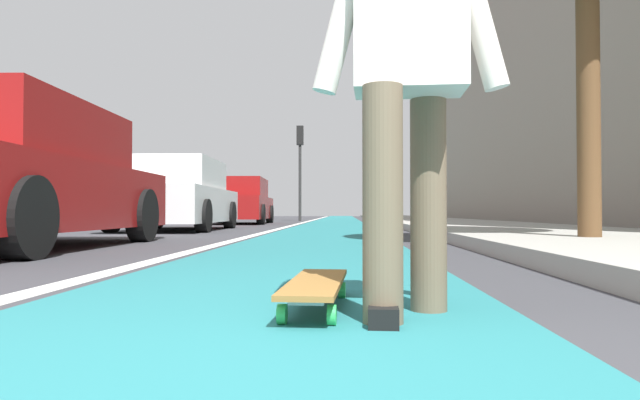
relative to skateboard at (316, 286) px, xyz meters
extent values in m
plane|color=#38383D|center=(8.60, 0.22, -0.09)|extent=(80.00, 80.00, 0.00)
cube|color=#237075|center=(22.60, 0.22, -0.09)|extent=(56.00, 1.99, 0.00)
cube|color=silver|center=(18.60, 1.37, -0.09)|extent=(52.00, 0.16, 0.01)
cube|color=#9E9B93|center=(16.60, -2.96, -0.03)|extent=(52.00, 3.20, 0.13)
cube|color=gray|center=(20.60, -5.83, 6.58)|extent=(40.00, 1.20, 13.34)
cylinder|color=green|center=(0.30, 0.07, -0.06)|extent=(0.07, 0.03, 0.07)
cylinder|color=green|center=(0.30, -0.10, -0.06)|extent=(0.07, 0.03, 0.07)
cylinder|color=green|center=(-0.30, 0.10, -0.06)|extent=(0.07, 0.03, 0.07)
cylinder|color=green|center=(-0.30, -0.07, -0.06)|extent=(0.07, 0.03, 0.07)
cube|color=silver|center=(0.30, -0.02, -0.01)|extent=(0.07, 0.12, 0.02)
cube|color=silver|center=(-0.30, 0.02, -0.01)|extent=(0.07, 0.12, 0.02)
cube|color=olive|center=(0.00, 0.00, 0.01)|extent=(0.85, 0.24, 0.02)
cylinder|color=brown|center=(-0.26, -0.24, 0.32)|extent=(0.14, 0.14, 0.82)
cylinder|color=brown|center=(-0.01, -0.44, 0.32)|extent=(0.14, 0.14, 0.82)
cube|color=black|center=(-0.26, -0.24, -0.06)|extent=(0.26, 0.11, 0.07)
cube|color=silver|center=(-0.15, -0.35, 1.03)|extent=(0.26, 0.41, 0.60)
cylinder|color=silver|center=(-0.14, -0.11, 1.03)|extent=(0.10, 0.24, 0.60)
cylinder|color=silver|center=(-0.16, -0.59, 1.03)|extent=(0.10, 0.24, 0.60)
cube|color=maroon|center=(3.46, 3.33, 0.45)|extent=(4.43, 1.95, 0.70)
cube|color=maroon|center=(3.31, 3.33, 1.10)|extent=(2.45, 1.76, 0.60)
cube|color=#4C606B|center=(4.52, 3.36, 1.10)|extent=(0.08, 1.63, 0.51)
cylinder|color=black|center=(4.80, 4.24, 0.24)|extent=(0.68, 0.24, 0.68)
cylinder|color=black|center=(4.84, 2.49, 0.24)|extent=(0.68, 0.24, 0.68)
cylinder|color=black|center=(2.12, 2.42, 0.24)|extent=(0.68, 0.24, 0.68)
cube|color=silver|center=(9.33, 3.40, 0.43)|extent=(4.39, 1.93, 0.70)
cube|color=silver|center=(9.18, 3.40, 1.08)|extent=(2.43, 1.73, 0.60)
cube|color=#4C606B|center=(10.37, 3.43, 1.08)|extent=(0.08, 1.60, 0.51)
cylinder|color=black|center=(10.65, 4.30, 0.22)|extent=(0.63, 0.24, 0.63)
cylinder|color=black|center=(10.70, 2.57, 0.22)|extent=(0.63, 0.24, 0.63)
cylinder|color=black|center=(7.96, 4.23, 0.22)|extent=(0.63, 0.24, 0.63)
cylinder|color=black|center=(8.00, 2.51, 0.22)|extent=(0.63, 0.24, 0.63)
cube|color=maroon|center=(15.71, 3.32, 0.42)|extent=(4.43, 1.98, 0.70)
cube|color=maroon|center=(15.56, 3.31, 1.07)|extent=(2.46, 1.76, 0.60)
cube|color=#4C606B|center=(16.76, 3.36, 1.07)|extent=(0.10, 1.60, 0.51)
cylinder|color=black|center=(17.03, 4.23, 0.21)|extent=(0.62, 0.24, 0.61)
cylinder|color=black|center=(17.10, 2.50, 0.21)|extent=(0.62, 0.24, 0.61)
cylinder|color=black|center=(14.33, 4.13, 0.21)|extent=(0.62, 0.24, 0.61)
cylinder|color=black|center=(14.40, 2.40, 0.21)|extent=(0.62, 0.24, 0.61)
cylinder|color=#2D2D2D|center=(21.09, 1.77, 1.51)|extent=(0.12, 0.12, 3.21)
cube|color=black|center=(21.09, 1.77, 3.51)|extent=(0.24, 0.28, 0.80)
sphere|color=#360606|center=(21.22, 1.77, 3.77)|extent=(0.16, 0.16, 0.16)
sphere|color=#392907|center=(21.22, 1.77, 3.51)|extent=(0.16, 0.16, 0.16)
sphere|color=green|center=(21.22, 1.77, 3.25)|extent=(0.16, 0.16, 0.16)
cylinder|color=brown|center=(3.49, -2.56, 1.46)|extent=(0.22, 0.22, 3.10)
camera|label=1|loc=(-2.19, -0.11, 0.29)|focal=31.24mm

